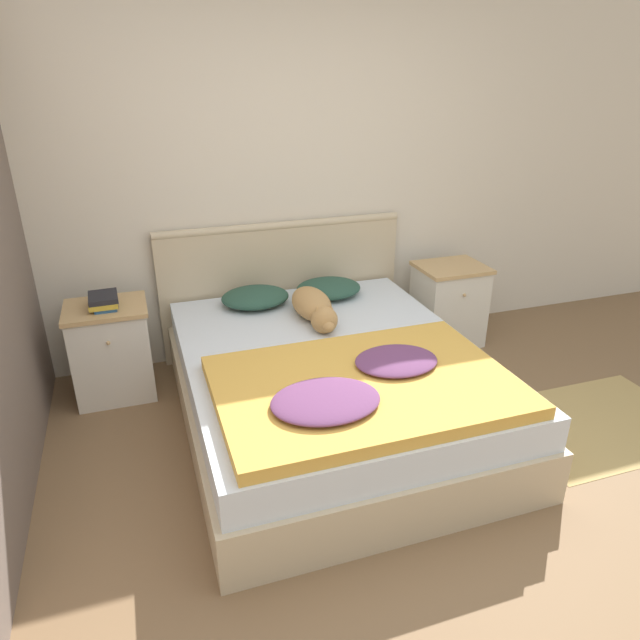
{
  "coord_description": "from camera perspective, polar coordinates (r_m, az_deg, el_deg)",
  "views": [
    {
      "loc": [
        -1.01,
        -1.76,
        1.98
      ],
      "look_at": [
        -0.01,
        1.2,
        0.59
      ],
      "focal_mm": 32.0,
      "sensor_mm": 36.0,
      "label": 1
    }
  ],
  "objects": [
    {
      "name": "rug",
      "position": [
        3.91,
        26.1,
        -9.19
      ],
      "size": [
        1.15,
        0.84,
        0.0
      ],
      "color": "tan",
      "rests_on": "ground_plane"
    },
    {
      "name": "ground_plane",
      "position": [
        2.84,
        8.52,
        -20.55
      ],
      "size": [
        16.0,
        16.0,
        0.0
      ],
      "primitive_type": "plane",
      "color": "brown"
    },
    {
      "name": "book_stack",
      "position": [
        3.74,
        -20.82,
        1.8
      ],
      "size": [
        0.18,
        0.23,
        0.08
      ],
      "color": "#285689",
      "rests_on": "nightstand_left"
    },
    {
      "name": "wall_back",
      "position": [
        4.09,
        -4.14,
        14.02
      ],
      "size": [
        9.0,
        0.06,
        2.55
      ],
      "color": "beige",
      "rests_on": "ground_plane"
    },
    {
      "name": "bed",
      "position": [
        3.41,
        1.13,
        -6.7
      ],
      "size": [
        1.7,
        2.09,
        0.49
      ],
      "color": "#C6B28E",
      "rests_on": "ground_plane"
    },
    {
      "name": "dog",
      "position": [
        3.65,
        -0.59,
        1.33
      ],
      "size": [
        0.24,
        0.66,
        0.18
      ],
      "color": "tan",
      "rests_on": "bed"
    },
    {
      "name": "pillow_right",
      "position": [
        4.04,
        0.87,
        3.19
      ],
      "size": [
        0.46,
        0.38,
        0.11
      ],
      "color": "#284C3D",
      "rests_on": "bed"
    },
    {
      "name": "pillow_left",
      "position": [
        3.91,
        -6.49,
        2.29
      ],
      "size": [
        0.46,
        0.38,
        0.11
      ],
      "color": "#284C3D",
      "rests_on": "bed"
    },
    {
      "name": "nightstand_right",
      "position": [
        4.48,
        12.7,
        1.56
      ],
      "size": [
        0.5,
        0.43,
        0.62
      ],
      "color": "silver",
      "rests_on": "ground_plane"
    },
    {
      "name": "headboard",
      "position": [
        4.22,
        -3.74,
        3.58
      ],
      "size": [
        1.78,
        0.06,
        0.98
      ],
      "color": "#C6B28E",
      "rests_on": "ground_plane"
    },
    {
      "name": "quilt",
      "position": [
        2.86,
        4.31,
        -6.53
      ],
      "size": [
        1.48,
        1.02,
        0.12
      ],
      "color": "gold",
      "rests_on": "bed"
    },
    {
      "name": "nightstand_left",
      "position": [
        3.9,
        -20.08,
        -2.9
      ],
      "size": [
        0.5,
        0.43,
        0.62
      ],
      "color": "silver",
      "rests_on": "ground_plane"
    }
  ]
}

